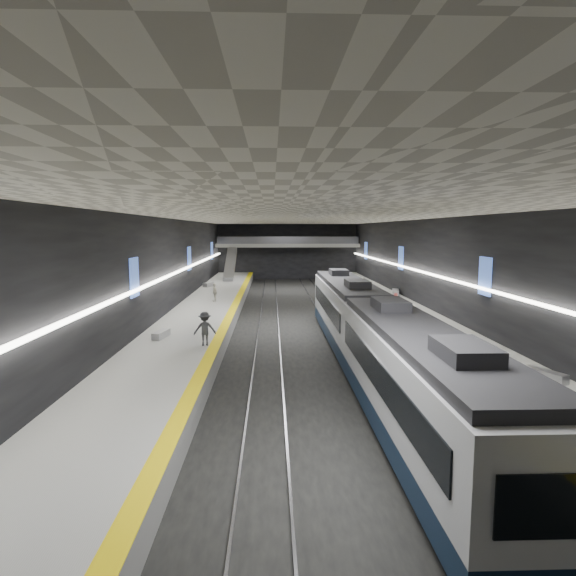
{
  "coord_description": "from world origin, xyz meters",
  "views": [
    {
      "loc": [
        -2.25,
        -34.92,
        7.11
      ],
      "look_at": [
        -0.88,
        5.86,
        2.2
      ],
      "focal_mm": 30.0,
      "sensor_mm": 36.0,
      "label": 1
    }
  ],
  "objects_px": {
    "passenger_right_a": "(396,305)",
    "escalator": "(230,264)",
    "bench_left_near": "(161,334)",
    "bench_right_near": "(546,375)",
    "bench_right_far": "(396,292)",
    "passenger_left_a": "(215,292)",
    "passenger_left_b": "(205,329)",
    "bench_left_far": "(208,284)",
    "train": "(370,332)"
  },
  "relations": [
    {
      "from": "passenger_right_a",
      "to": "escalator",
      "type": "bearing_deg",
      "value": 12.71
    },
    {
      "from": "bench_left_near",
      "to": "passenger_right_a",
      "type": "relative_size",
      "value": 0.98
    },
    {
      "from": "bench_right_near",
      "to": "bench_right_far",
      "type": "xyz_separation_m",
      "value": [
        0.53,
        26.1,
        0.05
      ]
    },
    {
      "from": "bench_right_far",
      "to": "escalator",
      "type": "bearing_deg",
      "value": 149.43
    },
    {
      "from": "passenger_left_a",
      "to": "bench_right_near",
      "type": "bearing_deg",
      "value": 12.23
    },
    {
      "from": "bench_left_near",
      "to": "bench_right_far",
      "type": "relative_size",
      "value": 0.81
    },
    {
      "from": "bench_right_far",
      "to": "passenger_left_b",
      "type": "height_order",
      "value": "passenger_left_b"
    },
    {
      "from": "bench_left_far",
      "to": "bench_right_far",
      "type": "distance_m",
      "value": 20.12
    },
    {
      "from": "bench_right_near",
      "to": "passenger_left_b",
      "type": "bearing_deg",
      "value": 132.24
    },
    {
      "from": "passenger_right_a",
      "to": "bench_left_far",
      "type": "bearing_deg",
      "value": 25.25
    },
    {
      "from": "bench_left_near",
      "to": "passenger_left_b",
      "type": "bearing_deg",
      "value": -25.76
    },
    {
      "from": "bench_right_far",
      "to": "bench_left_far",
      "type": "bearing_deg",
      "value": 170.93
    },
    {
      "from": "escalator",
      "to": "passenger_right_a",
      "type": "distance_m",
      "value": 31.03
    },
    {
      "from": "bench_right_far",
      "to": "passenger_left_b",
      "type": "xyz_separation_m",
      "value": [
        -15.3,
        -19.66,
        0.65
      ]
    },
    {
      "from": "train",
      "to": "passenger_left_b",
      "type": "xyz_separation_m",
      "value": [
        -8.32,
        2.5,
        -0.29
      ]
    },
    {
      "from": "train",
      "to": "bench_right_far",
      "type": "distance_m",
      "value": 23.25
    },
    {
      "from": "train",
      "to": "bench_left_far",
      "type": "bearing_deg",
      "value": 111.48
    },
    {
      "from": "bench_left_near",
      "to": "bench_left_far",
      "type": "height_order",
      "value": "bench_left_far"
    },
    {
      "from": "escalator",
      "to": "passenger_left_b",
      "type": "xyz_separation_m",
      "value": [
        1.68,
        -35.76,
        -1.0
      ]
    },
    {
      "from": "bench_left_near",
      "to": "passenger_left_a",
      "type": "relative_size",
      "value": 1.06
    },
    {
      "from": "passenger_left_b",
      "to": "bench_right_far",
      "type": "bearing_deg",
      "value": -137.85
    },
    {
      "from": "escalator",
      "to": "bench_left_far",
      "type": "distance_m",
      "value": 8.89
    },
    {
      "from": "bench_left_near",
      "to": "passenger_left_a",
      "type": "distance_m",
      "value": 14.17
    },
    {
      "from": "bench_right_near",
      "to": "passenger_right_a",
      "type": "xyz_separation_m",
      "value": [
        -2.46,
        14.52,
        0.65
      ]
    },
    {
      "from": "passenger_right_a",
      "to": "passenger_left_b",
      "type": "relative_size",
      "value": 0.94
    },
    {
      "from": "bench_left_far",
      "to": "passenger_left_b",
      "type": "relative_size",
      "value": 1.04
    },
    {
      "from": "bench_right_far",
      "to": "passenger_right_a",
      "type": "relative_size",
      "value": 1.21
    },
    {
      "from": "train",
      "to": "passenger_left_a",
      "type": "xyz_separation_m",
      "value": [
        -9.69,
        18.56,
        -0.41
      ]
    },
    {
      "from": "passenger_right_a",
      "to": "passenger_left_b",
      "type": "distance_m",
      "value": 14.73
    },
    {
      "from": "train",
      "to": "passenger_right_a",
      "type": "relative_size",
      "value": 17.62
    },
    {
      "from": "train",
      "to": "bench_left_far",
      "type": "relative_size",
      "value": 16.02
    },
    {
      "from": "escalator",
      "to": "passenger_right_a",
      "type": "relative_size",
      "value": 4.69
    },
    {
      "from": "train",
      "to": "escalator",
      "type": "bearing_deg",
      "value": 104.65
    },
    {
      "from": "train",
      "to": "bench_left_near",
      "type": "relative_size",
      "value": 18.04
    },
    {
      "from": "train",
      "to": "bench_left_near",
      "type": "height_order",
      "value": "train"
    },
    {
      "from": "escalator",
      "to": "bench_right_far",
      "type": "xyz_separation_m",
      "value": [
        16.98,
        -16.1,
        -1.65
      ]
    },
    {
      "from": "escalator",
      "to": "passenger_right_a",
      "type": "xyz_separation_m",
      "value": [
        13.99,
        -27.67,
        -1.05
      ]
    },
    {
      "from": "train",
      "to": "bench_left_near",
      "type": "xyz_separation_m",
      "value": [
        -11.08,
        4.47,
        -0.99
      ]
    },
    {
      "from": "escalator",
      "to": "bench_left_near",
      "type": "relative_size",
      "value": 4.8
    },
    {
      "from": "bench_left_far",
      "to": "bench_right_far",
      "type": "height_order",
      "value": "bench_right_far"
    },
    {
      "from": "bench_right_near",
      "to": "bench_right_far",
      "type": "relative_size",
      "value": 0.82
    },
    {
      "from": "escalator",
      "to": "passenger_left_b",
      "type": "distance_m",
      "value": 35.81
    },
    {
      "from": "bench_right_near",
      "to": "passenger_left_a",
      "type": "bearing_deg",
      "value": 101.45
    },
    {
      "from": "passenger_left_b",
      "to": "bench_left_far",
      "type": "bearing_deg",
      "value": -92.91
    },
    {
      "from": "escalator",
      "to": "passenger_left_a",
      "type": "distance_m",
      "value": 19.73
    },
    {
      "from": "train",
      "to": "passenger_left_b",
      "type": "relative_size",
      "value": 16.63
    },
    {
      "from": "escalator",
      "to": "bench_right_far",
      "type": "height_order",
      "value": "escalator"
    },
    {
      "from": "train",
      "to": "passenger_left_a",
      "type": "height_order",
      "value": "train"
    },
    {
      "from": "bench_left_near",
      "to": "passenger_left_b",
      "type": "distance_m",
      "value": 3.47
    },
    {
      "from": "bench_right_far",
      "to": "passenger_left_a",
      "type": "distance_m",
      "value": 17.06
    }
  ]
}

